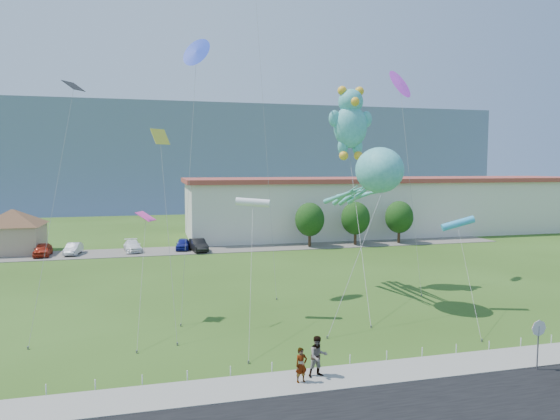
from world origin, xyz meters
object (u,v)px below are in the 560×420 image
object	(u,v)px
pedestrian_right	(318,356)
parked_car_white	(132,246)
warehouse	(392,205)
stop_sign	(539,333)
octopus_kite	(372,179)
pavilion	(13,227)
teddy_bear_kite	(351,121)
parked_car_blue	(183,244)
parked_car_silver	(73,249)
parked_car_black	(198,245)
pedestrian_left	(301,365)
parked_car_red	(43,250)

from	to	relation	value
pedestrian_right	parked_car_white	world-z (taller)	pedestrian_right
warehouse	stop_sign	distance (m)	51.00
pedestrian_right	octopus_kite	size ratio (longest dim) A/B	0.16
pavilion	teddy_bear_kite	distance (m)	40.57
octopus_kite	teddy_bear_kite	size ratio (longest dim) A/B	0.73
parked_car_blue	parked_car_silver	bearing A→B (deg)	-170.38
stop_sign	pedestrian_right	xyz separation A→B (m)	(-10.57, 1.72, -0.81)
warehouse	pedestrian_right	distance (m)	53.88
pedestrian_right	parked_car_white	size ratio (longest dim) A/B	0.44
parked_car_white	stop_sign	bearing A→B (deg)	-70.39
octopus_kite	parked_car_black	bearing A→B (deg)	112.12
pavilion	parked_car_blue	distance (m)	19.10
pavilion	octopus_kite	distance (m)	42.72
parked_car_black	stop_sign	bearing A→B (deg)	-79.78
pavilion	octopus_kite	size ratio (longest dim) A/B	0.77
pavilion	pedestrian_right	size ratio (longest dim) A/B	4.82
pedestrian_left	parked_car_red	world-z (taller)	pedestrian_left
stop_sign	teddy_bear_kite	xyz separation A→B (m)	(-2.34, 18.41, 11.61)
parked_car_black	octopus_kite	xyz separation A→B (m)	(10.22, -25.14, 8.15)
pavilion	parked_car_black	bearing A→B (deg)	-11.03
parked_car_red	parked_car_white	world-z (taller)	parked_car_red
pavilion	pedestrian_left	bearing A→B (deg)	-61.73
pedestrian_right	teddy_bear_kite	distance (m)	22.37
pedestrian_left	teddy_bear_kite	bearing A→B (deg)	50.86
parked_car_silver	warehouse	bearing A→B (deg)	17.48
parked_car_white	teddy_bear_kite	world-z (taller)	teddy_bear_kite
pedestrian_right	pedestrian_left	bearing A→B (deg)	-161.30
parked_car_red	parked_car_silver	xyz separation A→B (m)	(3.09, 0.25, -0.07)
parked_car_blue	warehouse	bearing A→B (deg)	22.94
pedestrian_left	pedestrian_right	world-z (taller)	pedestrian_right
parked_car_silver	parked_car_white	distance (m)	6.34
stop_sign	parked_car_red	size ratio (longest dim) A/B	0.61
warehouse	parked_car_blue	xyz separation A→B (m)	(-31.19, -8.42, -3.42)
teddy_bear_kite	parked_car_black	bearing A→B (deg)	118.38
parked_car_blue	teddy_bear_kite	xyz separation A→B (m)	(12.35, -21.38, 12.77)
pedestrian_right	parked_car_blue	bearing A→B (deg)	91.30
octopus_kite	pavilion	bearing A→B (deg)	136.48
pedestrian_left	parked_car_blue	world-z (taller)	pedestrian_left
pavilion	parked_car_blue	size ratio (longest dim) A/B	2.44
parked_car_white	parked_car_blue	world-z (taller)	parked_car_blue
pedestrian_right	teddy_bear_kite	world-z (taller)	teddy_bear_kite
octopus_kite	pedestrian_right	bearing A→B (deg)	-124.34
pavilion	stop_sign	bearing A→B (deg)	-51.56
warehouse	parked_car_black	distance (m)	31.36
pedestrian_right	parked_car_black	size ratio (longest dim) A/B	0.44
pedestrian_right	parked_car_blue	xyz separation A→B (m)	(-4.12, 38.06, -0.35)
pedestrian_right	parked_car_red	world-z (taller)	pedestrian_right
pavilion	octopus_kite	bearing A→B (deg)	-43.52
stop_sign	parked_car_red	distance (m)	49.26
pavilion	parked_car_silver	distance (m)	7.66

